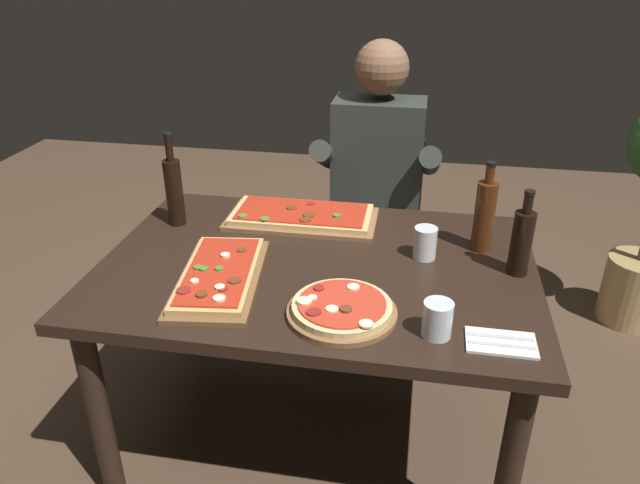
{
  "coord_description": "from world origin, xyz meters",
  "views": [
    {
      "loc": [
        0.31,
        -1.66,
        1.68
      ],
      "look_at": [
        0.0,
        0.05,
        0.79
      ],
      "focal_mm": 33.39,
      "sensor_mm": 36.0,
      "label": 1
    }
  ],
  "objects_px": {
    "pizza_rectangular_left": "(219,275)",
    "pizza_round_far": "(342,309)",
    "vinegar_bottle_green": "(174,190)",
    "dining_table": "(317,288)",
    "pizza_rectangular_front": "(302,216)",
    "tumbler_near_camera": "(437,321)",
    "tumbler_far_side": "(425,243)",
    "oil_bottle_amber": "(484,215)",
    "seated_diner": "(376,183)",
    "diner_chair": "(376,225)",
    "wine_bottle_dark": "(522,241)"
  },
  "relations": [
    {
      "from": "pizza_round_far",
      "to": "diner_chair",
      "type": "relative_size",
      "value": 0.36
    },
    {
      "from": "pizza_rectangular_front",
      "to": "pizza_rectangular_left",
      "type": "relative_size",
      "value": 1.07
    },
    {
      "from": "pizza_rectangular_left",
      "to": "vinegar_bottle_green",
      "type": "relative_size",
      "value": 1.5
    },
    {
      "from": "pizza_rectangular_front",
      "to": "diner_chair",
      "type": "bearing_deg",
      "value": 67.08
    },
    {
      "from": "pizza_round_far",
      "to": "oil_bottle_amber",
      "type": "bearing_deg",
      "value": 49.74
    },
    {
      "from": "pizza_rectangular_left",
      "to": "oil_bottle_amber",
      "type": "bearing_deg",
      "value": 24.25
    },
    {
      "from": "pizza_rectangular_left",
      "to": "diner_chair",
      "type": "distance_m",
      "value": 1.13
    },
    {
      "from": "tumbler_far_side",
      "to": "diner_chair",
      "type": "xyz_separation_m",
      "value": [
        -0.22,
        0.76,
        -0.31
      ]
    },
    {
      "from": "pizza_rectangular_left",
      "to": "tumbler_far_side",
      "type": "bearing_deg",
      "value": 23.5
    },
    {
      "from": "tumbler_near_camera",
      "to": "seated_diner",
      "type": "height_order",
      "value": "seated_diner"
    },
    {
      "from": "dining_table",
      "to": "vinegar_bottle_green",
      "type": "bearing_deg",
      "value": 160.22
    },
    {
      "from": "pizza_rectangular_front",
      "to": "tumbler_near_camera",
      "type": "distance_m",
      "value": 0.81
    },
    {
      "from": "tumbler_near_camera",
      "to": "diner_chair",
      "type": "distance_m",
      "value": 1.25
    },
    {
      "from": "vinegar_bottle_green",
      "to": "tumbler_far_side",
      "type": "distance_m",
      "value": 0.91
    },
    {
      "from": "pizza_rectangular_front",
      "to": "tumbler_near_camera",
      "type": "xyz_separation_m",
      "value": [
        0.5,
        -0.64,
        0.02
      ]
    },
    {
      "from": "pizza_round_far",
      "to": "diner_chair",
      "type": "distance_m",
      "value": 1.17
    },
    {
      "from": "vinegar_bottle_green",
      "to": "seated_diner",
      "type": "bearing_deg",
      "value": 38.03
    },
    {
      "from": "pizza_rectangular_left",
      "to": "tumbler_near_camera",
      "type": "relative_size",
      "value": 5.16
    },
    {
      "from": "pizza_round_far",
      "to": "tumbler_near_camera",
      "type": "xyz_separation_m",
      "value": [
        0.26,
        -0.05,
        0.02
      ]
    },
    {
      "from": "diner_chair",
      "to": "pizza_round_far",
      "type": "bearing_deg",
      "value": -89.86
    },
    {
      "from": "seated_diner",
      "to": "pizza_rectangular_front",
      "type": "bearing_deg",
      "value": -118.37
    },
    {
      "from": "tumbler_near_camera",
      "to": "tumbler_far_side",
      "type": "bearing_deg",
      "value": 95.62
    },
    {
      "from": "wine_bottle_dark",
      "to": "tumbler_far_side",
      "type": "relative_size",
      "value": 2.6
    },
    {
      "from": "pizza_rectangular_front",
      "to": "pizza_rectangular_left",
      "type": "xyz_separation_m",
      "value": [
        -0.16,
        -0.47,
        0.0
      ]
    },
    {
      "from": "oil_bottle_amber",
      "to": "vinegar_bottle_green",
      "type": "height_order",
      "value": "vinegar_bottle_green"
    },
    {
      "from": "diner_chair",
      "to": "seated_diner",
      "type": "distance_m",
      "value": 0.28
    },
    {
      "from": "pizza_rectangular_left",
      "to": "pizza_round_far",
      "type": "relative_size",
      "value": 1.66
    },
    {
      "from": "oil_bottle_amber",
      "to": "seated_diner",
      "type": "relative_size",
      "value": 0.23
    },
    {
      "from": "dining_table",
      "to": "tumbler_far_side",
      "type": "bearing_deg",
      "value": 16.16
    },
    {
      "from": "dining_table",
      "to": "pizza_round_far",
      "type": "bearing_deg",
      "value": -66.8
    },
    {
      "from": "dining_table",
      "to": "oil_bottle_amber",
      "type": "xyz_separation_m",
      "value": [
        0.53,
        0.19,
        0.22
      ]
    },
    {
      "from": "dining_table",
      "to": "pizza_rectangular_front",
      "type": "bearing_deg",
      "value": 110.71
    },
    {
      "from": "vinegar_bottle_green",
      "to": "dining_table",
      "type": "bearing_deg",
      "value": -19.78
    },
    {
      "from": "wine_bottle_dark",
      "to": "vinegar_bottle_green",
      "type": "height_order",
      "value": "vinegar_bottle_green"
    },
    {
      "from": "pizza_rectangular_front",
      "to": "tumbler_near_camera",
      "type": "height_order",
      "value": "tumbler_near_camera"
    },
    {
      "from": "pizza_rectangular_left",
      "to": "tumbler_near_camera",
      "type": "xyz_separation_m",
      "value": [
        0.66,
        -0.16,
        0.02
      ]
    },
    {
      "from": "vinegar_bottle_green",
      "to": "seated_diner",
      "type": "height_order",
      "value": "seated_diner"
    },
    {
      "from": "diner_chair",
      "to": "tumbler_far_side",
      "type": "bearing_deg",
      "value": -73.74
    },
    {
      "from": "pizza_round_far",
      "to": "seated_diner",
      "type": "bearing_deg",
      "value": 90.15
    },
    {
      "from": "dining_table",
      "to": "tumbler_near_camera",
      "type": "relative_size",
      "value": 13.97
    },
    {
      "from": "oil_bottle_amber",
      "to": "pizza_rectangular_left",
      "type": "bearing_deg",
      "value": -155.75
    },
    {
      "from": "pizza_rectangular_left",
      "to": "diner_chair",
      "type": "relative_size",
      "value": 0.59
    },
    {
      "from": "tumbler_near_camera",
      "to": "pizza_round_far",
      "type": "bearing_deg",
      "value": 169.53
    },
    {
      "from": "pizza_rectangular_left",
      "to": "seated_diner",
      "type": "height_order",
      "value": "seated_diner"
    },
    {
      "from": "pizza_rectangular_left",
      "to": "pizza_round_far",
      "type": "xyz_separation_m",
      "value": [
        0.4,
        -0.12,
        -0.0
      ]
    },
    {
      "from": "dining_table",
      "to": "wine_bottle_dark",
      "type": "relative_size",
      "value": 5.03
    },
    {
      "from": "pizza_rectangular_front",
      "to": "tumbler_far_side",
      "type": "bearing_deg",
      "value": -24.16
    },
    {
      "from": "wine_bottle_dark",
      "to": "pizza_round_far",
      "type": "bearing_deg",
      "value": -146.72
    },
    {
      "from": "vinegar_bottle_green",
      "to": "pizza_rectangular_left",
      "type": "bearing_deg",
      "value": -52.09
    },
    {
      "from": "vinegar_bottle_green",
      "to": "tumbler_near_camera",
      "type": "distance_m",
      "value": 1.09
    }
  ]
}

